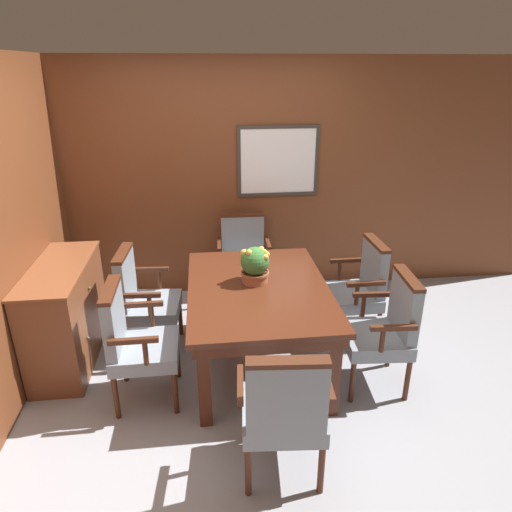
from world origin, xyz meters
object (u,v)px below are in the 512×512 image
chair_left_far (142,297)px  potted_plant (255,265)px  chair_left_near (134,339)px  sideboard_cabinet (66,314)px  chair_head_far (244,256)px  chair_head_near (284,408)px  chair_right_far (359,286)px  chair_right_near (386,327)px  dining_table (258,297)px

chair_left_far → potted_plant: bearing=-100.8°
chair_left_near → sideboard_cabinet: bearing=46.9°
chair_head_far → chair_head_near: 2.32m
chair_right_far → chair_left_near: same height
chair_right_near → chair_right_far: bearing=-177.9°
chair_right_near → potted_plant: potted_plant is taller
chair_left_far → potted_plant: potted_plant is taller
chair_left_near → potted_plant: potted_plant is taller
chair_head_far → chair_left_far: 1.26m
chair_head_far → chair_left_near: size_ratio=1.00×
sideboard_cabinet → potted_plant: bearing=-6.3°
dining_table → sideboard_cabinet: sideboard_cabinet is taller
chair_left_near → chair_right_near: size_ratio=1.00×
sideboard_cabinet → chair_left_near: bearing=-42.7°
chair_left_far → chair_right_far: bearing=-86.5°
chair_head_far → chair_head_near: same height
chair_right_far → potted_plant: 1.06m
chair_head_far → chair_left_near: same height
chair_left_near → chair_head_far: bearing=-32.6°
chair_head_far → sideboard_cabinet: chair_head_far is taller
sideboard_cabinet → dining_table: bearing=-9.4°
dining_table → chair_left_near: bearing=-160.9°
chair_head_far → potted_plant: 1.13m
chair_head_far → chair_right_near: (0.94, -1.53, 0.00)m
chair_right_near → sideboard_cabinet: chair_right_near is taller
chair_left_far → sideboard_cabinet: bearing=100.4°
chair_head_far → chair_right_near: bearing=-56.8°
chair_head_far → chair_left_near: bearing=-120.6°
chair_left_near → sideboard_cabinet: (-0.64, 0.59, -0.08)m
chair_head_near → chair_left_far: (-0.97, 1.50, 0.00)m
chair_right_near → potted_plant: bearing=-112.0°
chair_head_near → potted_plant: (-0.02, 1.25, 0.36)m
chair_head_near → potted_plant: potted_plant is taller
dining_table → chair_right_near: chair_right_near is taller
chair_left_far → sideboard_cabinet: chair_left_far is taller
potted_plant → sideboard_cabinet: potted_plant is taller
potted_plant → chair_right_far: bearing=13.7°
chair_head_near → chair_left_far: same height
chair_right_far → chair_head_far: bearing=-131.2°
chair_head_near → chair_right_far: same height
chair_left_far → chair_right_far: size_ratio=1.00×
chair_head_near → chair_right_far: 1.76m
dining_table → chair_right_far: bearing=18.7°
dining_table → chair_left_far: (-0.96, 0.33, -0.12)m
sideboard_cabinet → chair_head_near: bearing=-41.9°
potted_plant → chair_left_far: bearing=165.5°
chair_head_near → chair_left_near: size_ratio=1.00×
chair_left_near → sideboard_cabinet: chair_left_near is taller
chair_right_far → sideboard_cabinet: size_ratio=0.83×
chair_left_far → potted_plant: size_ratio=3.09×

